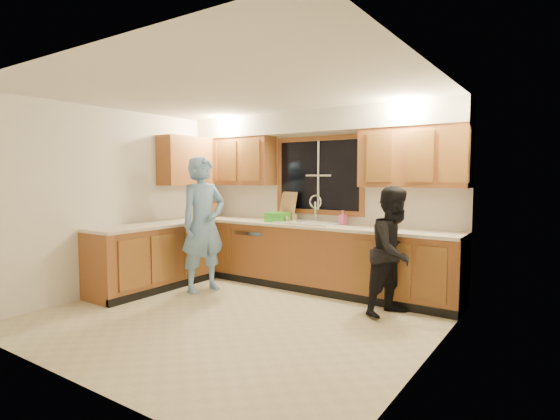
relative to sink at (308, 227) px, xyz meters
The scene contains 26 objects.
floor 1.82m from the sink, 90.00° to the right, with size 4.20×4.20×0.00m, color beige.
ceiling 2.29m from the sink, 90.00° to the right, with size 4.20×4.20×0.00m, color white.
wall_back 0.49m from the sink, 90.00° to the left, with size 4.20×4.20×0.00m, color silver.
wall_left 2.67m from the sink, 142.62° to the right, with size 3.80×3.80×0.00m, color silver.
wall_right 2.67m from the sink, 37.38° to the right, with size 3.80×3.80×0.00m, color silver.
base_cabinets_back 0.42m from the sink, 90.00° to the right, with size 4.20×0.60×0.88m, color brown.
base_cabinets_left 2.23m from the sink, 145.12° to the right, with size 0.60×1.90×0.88m, color brown.
countertop_back 0.04m from the sink, 90.00° to the right, with size 4.20×0.63×0.04m, color beige.
countertop_left 2.18m from the sink, 144.90° to the right, with size 0.63×1.90×0.04m, color beige.
upper_cabinets_left 1.72m from the sink, behind, with size 1.35×0.33×0.75m, color brown.
upper_cabinets_right 1.72m from the sink, ahead, with size 1.35×0.33×0.75m, color brown.
upper_cabinets_return 2.21m from the sink, 165.94° to the right, with size 0.33×0.90×0.75m, color brown.
soffit 1.49m from the sink, 90.00° to the left, with size 4.20×0.35×0.30m, color silver.
window_frame 0.79m from the sink, 90.00° to the left, with size 1.44×0.03×1.14m.
sink is the anchor object (origin of this frame).
dishwasher 0.96m from the sink, behind, with size 0.60×0.56×0.82m, color white.
stove 2.60m from the sink, 134.61° to the right, with size 0.58×0.75×0.90m, color white.
man 1.47m from the sink, 139.47° to the right, with size 0.68×0.44×1.86m, color #6894C4.
woman 1.54m from the sink, 19.80° to the right, with size 0.72×0.56×1.48m, color black.
knife_block 1.81m from the sink, behind, with size 0.13×0.11×0.23m, color brown.
cutting_board 0.60m from the sink, 156.31° to the left, with size 0.33×0.02×0.44m, color tan.
dish_crate 0.51m from the sink, behind, with size 0.30×0.28×0.14m, color green.
soap_bottle 0.50m from the sink, 20.52° to the left, with size 0.09×0.09×0.20m, color pink.
bowl 1.13m from the sink, ahead, with size 0.21×0.21×0.05m, color silver.
can_left 0.23m from the sink, 156.24° to the right, with size 0.07×0.07×0.13m, color beige.
can_right 0.33m from the sink, 160.71° to the right, with size 0.06×0.06×0.11m, color beige.
Camera 1 is at (3.11, -3.70, 1.59)m, focal length 28.00 mm.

